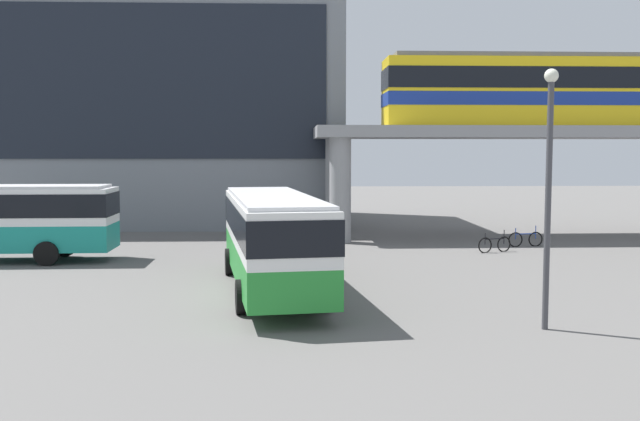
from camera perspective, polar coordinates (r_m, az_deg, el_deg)
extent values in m
plane|color=#605E5B|center=(33.95, -3.96, -3.13)|extent=(120.00, 120.00, 0.00)
cube|color=slate|center=(48.69, -12.09, 8.37)|extent=(22.61, 13.20, 15.60)
cube|color=black|center=(42.23, -13.63, 9.97)|extent=(20.35, 0.10, 8.74)
cube|color=gray|center=(41.09, 19.09, 5.89)|extent=(27.27, 5.68, 0.60)
cylinder|color=gray|center=(36.34, 1.62, 1.64)|extent=(1.10, 1.10, 5.34)
cylinder|color=gray|center=(40.40, 1.21, 1.95)|extent=(1.10, 1.10, 5.34)
cube|color=yellow|center=(41.51, 20.29, 8.74)|extent=(21.55, 2.90, 3.60)
cube|color=navy|center=(41.49, 20.28, 8.25)|extent=(21.61, 2.96, 0.70)
cube|color=black|center=(41.57, 20.32, 9.73)|extent=(21.61, 2.96, 1.10)
cube|color=slate|center=(41.70, 20.37, 11.37)|extent=(20.69, 2.61, 0.24)
cube|color=#268C33|center=(23.73, -3.82, -3.99)|extent=(3.95, 11.24, 1.10)
cube|color=white|center=(23.57, -3.84, -0.87)|extent=(3.95, 11.24, 1.50)
cube|color=black|center=(23.56, -3.84, -0.69)|extent=(3.99, 11.28, 0.96)
cube|color=silver|center=(23.50, -3.85, 1.10)|extent=(3.75, 10.67, 0.12)
cylinder|color=black|center=(27.19, -7.26, -4.07)|extent=(0.41, 1.03, 1.00)
cylinder|color=black|center=(27.42, -2.03, -3.96)|extent=(0.41, 1.03, 1.00)
cylinder|color=black|center=(20.70, -6.33, -6.86)|extent=(0.41, 1.03, 1.00)
cylinder|color=black|center=(21.01, 0.53, -6.66)|extent=(0.41, 1.03, 1.00)
cylinder|color=black|center=(31.13, -20.98, -3.23)|extent=(1.00, 0.30, 1.00)
cylinder|color=black|center=(33.50, -19.69, -2.64)|extent=(1.00, 0.30, 1.00)
torus|color=black|center=(36.59, 16.81, -2.21)|extent=(0.74, 0.16, 0.74)
torus|color=black|center=(36.13, 15.32, -2.26)|extent=(0.74, 0.16, 0.74)
cylinder|color=#1E3FA5|center=(36.33, 16.08, -1.80)|extent=(1.05, 0.19, 0.05)
cylinder|color=#1E3FA5|center=(36.10, 15.33, -1.79)|extent=(0.04, 0.04, 0.55)
cylinder|color=#1E3FA5|center=(36.55, 16.82, -1.67)|extent=(0.04, 0.04, 0.65)
torus|color=black|center=(34.26, 14.45, -2.62)|extent=(0.72, 0.31, 0.74)
torus|color=black|center=(33.64, 13.02, -2.73)|extent=(0.72, 0.31, 0.74)
cylinder|color=black|center=(33.91, 13.75, -2.21)|extent=(1.00, 0.41, 0.05)
cylinder|color=black|center=(33.60, 13.03, -2.22)|extent=(0.04, 0.04, 0.55)
cylinder|color=black|center=(34.21, 14.46, -2.04)|extent=(0.04, 0.04, 0.65)
cylinder|color=#3F3F44|center=(19.39, 17.72, 0.25)|extent=(0.16, 0.16, 6.42)
sphere|color=silver|center=(19.42, 17.97, 10.19)|extent=(0.36, 0.36, 0.36)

